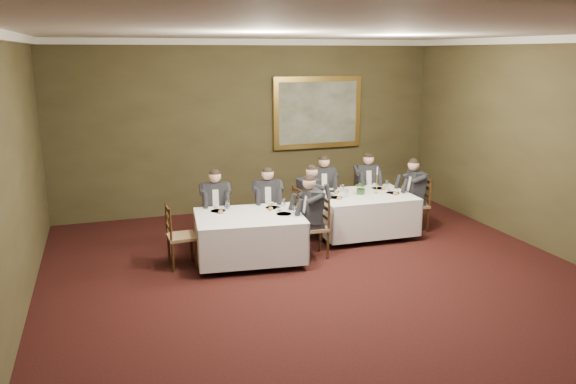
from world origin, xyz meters
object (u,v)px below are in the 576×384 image
diner_main_endleft (307,213)px  chair_sec_backleft (216,230)px  painting (318,113)px  diner_main_backright (366,195)px  diner_main_endright (416,203)px  chair_sec_endleft (182,249)px  chair_main_endleft (307,225)px  diner_sec_backleft (216,217)px  table_second (249,234)px  candlestick (377,183)px  diner_sec_endright (313,226)px  diner_sec_backright (268,214)px  chair_main_backleft (322,209)px  chair_main_backright (366,206)px  chair_main_endright (416,215)px  centerpiece (361,187)px  chair_sec_endright (314,239)px  chair_sec_backright (268,226)px  diner_main_backleft (323,198)px  table_main (363,211)px

diner_main_endleft → chair_sec_backleft: bearing=-108.5°
diner_main_endleft → painting: 2.93m
diner_main_backright → diner_main_endright: size_ratio=1.00×
chair_sec_endleft → chair_sec_backleft: bearing=136.3°
chair_main_endleft → diner_main_endleft: bearing=90.0°
diner_sec_backleft → table_second: bearing=119.1°
diner_main_endleft → diner_main_backright: bearing=108.9°
candlestick → diner_main_endright: bearing=-1.6°
diner_main_backright → diner_sec_endright: (-1.72, -1.59, 0.00)m
chair_main_endleft → chair_sec_endleft: 2.33m
chair_sec_backleft → diner_sec_backright: bearing=-179.5°
diner_sec_backleft → chair_sec_endleft: (-0.70, -0.78, -0.23)m
chair_main_backleft → chair_main_endleft: 1.07m
diner_sec_endright → diner_main_endleft: bearing=-11.0°
diner_main_endright → chair_sec_backleft: (-3.71, 0.30, -0.23)m
chair_main_backright → diner_sec_backleft: bearing=20.3°
painting → chair_main_endleft: bearing=-115.1°
chair_main_backright → diner_sec_endright: bearing=52.4°
diner_main_endright → chair_main_backright: bearing=42.7°
diner_main_backright → diner_sec_backright: (-2.22, -0.68, 0.00)m
chair_main_endright → diner_sec_endright: (-2.32, -0.71, 0.23)m
chair_main_backright → chair_sec_endleft: size_ratio=1.00×
painting → chair_main_backright: bearing=-71.8°
chair_main_backleft → diner_main_backright: diner_main_backright is taller
table_second → diner_sec_endright: size_ratio=1.34×
chair_sec_endleft → centerpiece: (3.31, 0.54, 0.62)m
chair_sec_backleft → diner_sec_backleft: diner_sec_backleft is taller
table_second → chair_main_endright: (3.36, 0.60, -0.17)m
table_second → diner_sec_endright: 1.05m
chair_sec_backleft → chair_sec_endright: (1.41, -1.02, 0.00)m
chair_main_backleft → table_second: bearing=51.2°
diner_sec_backright → chair_sec_endright: diner_sec_backright is taller
diner_sec_backleft → chair_sec_backright: bearing=-178.0°
chair_sec_backleft → candlestick: candlestick is taller
chair_sec_endright → diner_main_endright: bearing=-70.6°
chair_sec_backright → chair_sec_endright: (0.51, -0.92, 0.00)m
diner_sec_backleft → candlestick: bearing=-178.0°
chair_main_backright → centerpiece: centerpiece is taller
painting → candlestick: bearing=-83.7°
table_second → chair_main_backleft: chair_main_backleft is taller
diner_main_backleft → table_main: bearing=128.6°
diner_main_backleft → diner_main_endleft: (-0.63, -0.85, 0.00)m
diner_main_endleft → chair_main_backright: bearing=109.2°
chair_main_backleft → chair_main_endright: 1.76m
diner_main_endright → chair_sec_backleft: diner_main_endright is taller
diner_sec_backleft → chair_sec_endleft: bearing=55.6°
diner_main_backleft → diner_sec_endright: size_ratio=1.00×
painting → diner_main_endleft: bearing=-114.9°
chair_main_endright → painting: size_ratio=0.51×
chair_sec_endleft → centerpiece: bearing=97.0°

